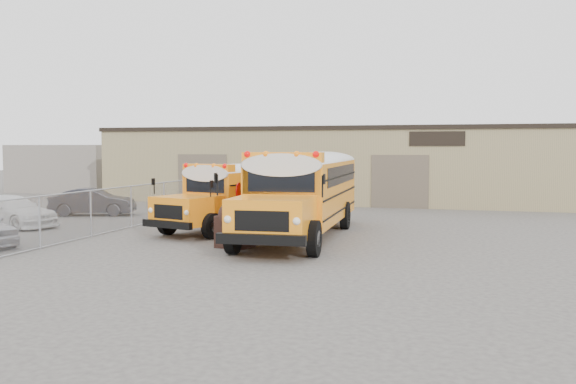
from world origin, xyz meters
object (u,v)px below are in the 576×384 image
(car_white, at_px, (10,211))
(car_dark, at_px, (93,202))
(tarp_bundle, at_px, (235,223))
(school_bus_left, at_px, (318,183))
(school_bus_right, at_px, (331,178))

(car_white, xyz_separation_m, car_dark, (0.73, 5.12, 0.00))
(tarp_bundle, bearing_deg, car_white, 167.40)
(school_bus_left, height_order, car_dark, school_bus_left)
(tarp_bundle, distance_m, car_white, 11.57)
(tarp_bundle, xyz_separation_m, car_white, (-11.29, 2.52, -0.16))
(car_dark, bearing_deg, school_bus_left, -90.48)
(car_white, bearing_deg, tarp_bundle, -89.66)
(school_bus_right, relative_size, tarp_bundle, 6.96)
(school_bus_left, relative_size, tarp_bundle, 5.99)
(school_bus_right, distance_m, car_dark, 12.02)
(school_bus_right, distance_m, car_white, 14.67)
(school_bus_right, height_order, car_dark, school_bus_right)
(car_dark, bearing_deg, car_white, 153.01)
(school_bus_left, xyz_separation_m, tarp_bundle, (-0.23, -11.25, -0.78))
(car_white, bearing_deg, school_bus_right, -45.06)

